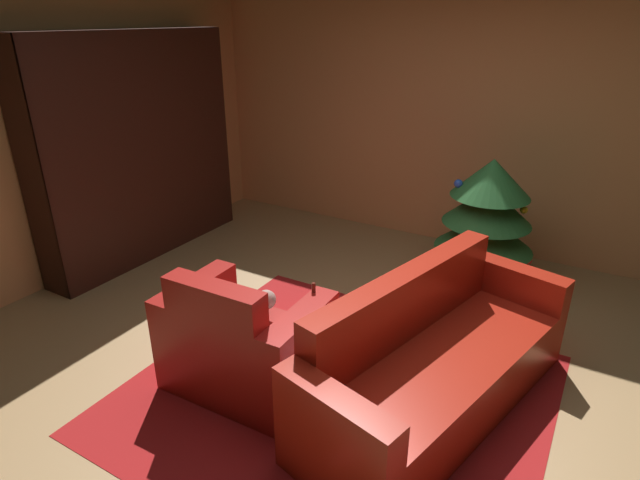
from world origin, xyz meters
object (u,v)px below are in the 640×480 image
at_px(couch_red, 433,364).
at_px(book_stack_on_table, 323,324).
at_px(armchair_red, 244,346).
at_px(decorated_tree, 486,226).
at_px(bottle_on_table, 314,309).
at_px(bookshelf_unit, 149,151).
at_px(coffee_table, 327,346).

distance_m(couch_red, book_stack_on_table, 0.71).
xyz_separation_m(armchair_red, book_stack_on_table, (0.45, 0.24, 0.17)).
height_order(couch_red, decorated_tree, decorated_tree).
relative_size(couch_red, decorated_tree, 1.81).
bearing_deg(bottle_on_table, armchair_red, -138.66).
distance_m(couch_red, decorated_tree, 1.70).
relative_size(bookshelf_unit, book_stack_on_table, 9.25).
bearing_deg(coffee_table, armchair_red, -159.55).
bearing_deg(couch_red, book_stack_on_table, -162.19).
xyz_separation_m(bookshelf_unit, armchair_red, (2.14, -1.32, -0.71)).
xyz_separation_m(armchair_red, bottle_on_table, (0.34, 0.30, 0.22)).
distance_m(couch_red, bottle_on_table, 0.81).
bearing_deg(bottle_on_table, decorated_tree, 71.09).
distance_m(coffee_table, bottle_on_table, 0.25).
relative_size(armchair_red, book_stack_on_table, 4.19).
distance_m(bookshelf_unit, bottle_on_table, 2.73).
bearing_deg(bookshelf_unit, decorated_tree, 14.34).
bearing_deg(coffee_table, decorated_tree, 76.56).
xyz_separation_m(couch_red, coffee_table, (-0.60, -0.26, 0.08)).
bearing_deg(armchair_red, bookshelf_unit, 148.28).
bearing_deg(coffee_table, bottle_on_table, 145.14).
bearing_deg(couch_red, bottle_on_table, -169.03).
relative_size(couch_red, coffee_table, 2.97).
distance_m(bookshelf_unit, armchair_red, 2.61).
bearing_deg(decorated_tree, armchair_red, -114.46).
bearing_deg(armchair_red, decorated_tree, 65.54).
relative_size(bottle_on_table, decorated_tree, 0.26).
distance_m(bookshelf_unit, book_stack_on_table, 2.85).
bearing_deg(couch_red, coffee_table, -156.52).
xyz_separation_m(armchair_red, couch_red, (1.10, 0.45, -0.02)).
relative_size(coffee_table, bottle_on_table, 2.30).
relative_size(couch_red, book_stack_on_table, 9.00).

